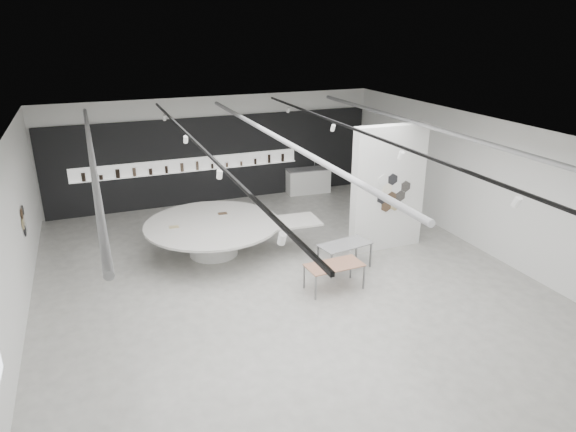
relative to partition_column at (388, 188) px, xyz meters
name	(u,v)px	position (x,y,z in m)	size (l,w,h in m)	color
room	(282,206)	(-3.59, -1.00, 0.27)	(12.02, 14.02, 3.82)	#ADABA3
back_wall_display	(214,160)	(-3.58, 5.94, -0.26)	(11.80, 0.27, 3.10)	black
partition_column	(388,188)	(0.00, 0.00, 0.00)	(2.20, 0.38, 3.60)	white
display_island	(216,233)	(-4.72, 1.32, -1.17)	(4.93, 4.00, 0.97)	white
sample_table_wood	(334,266)	(-2.52, -1.75, -1.19)	(1.43, 0.76, 0.66)	#A16C53
sample_table_stone	(345,246)	(-1.75, -0.82, -1.15)	(1.48, 0.91, 0.71)	gray
kitchen_counter	(308,181)	(-0.02, 5.54, -1.32)	(1.72, 0.77, 1.32)	white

